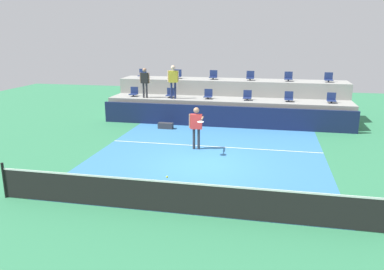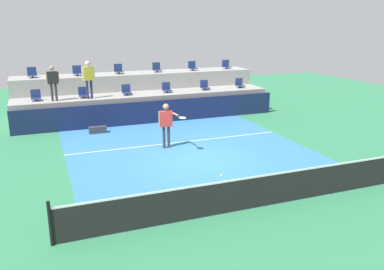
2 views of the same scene
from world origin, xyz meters
The scene contains 24 objects.
ground_plane centered at (0.00, 0.00, 0.00)m, with size 40.00×40.00×0.00m, color #2D754C.
court_inner_paint centered at (0.00, 1.00, 0.00)m, with size 9.00×10.00×0.01m, color teal.
court_service_line centered at (0.00, 2.40, 0.01)m, with size 9.00×0.06×0.00m, color white.
tennis_net centered at (0.00, -4.00, 0.50)m, with size 10.48×0.08×1.07m.
sponsor_backboard centered at (0.00, 6.00, 0.55)m, with size 13.00×0.16×1.10m, color #141E42.
seating_tier_lower centered at (0.00, 7.30, 0.62)m, with size 13.00×1.80×1.25m, color gray.
seating_tier_upper centered at (0.00, 9.10, 1.05)m, with size 13.00×1.80×2.10m, color gray.
stadium_chair_lower_far_left centered at (-5.30, 7.23, 1.46)m, with size 0.44×0.40×0.52m.
stadium_chair_lower_left centered at (-3.15, 7.23, 1.46)m, with size 0.44×0.40×0.52m.
stadium_chair_lower_mid_left centered at (-1.04, 7.23, 1.46)m, with size 0.44×0.40×0.52m.
stadium_chair_lower_mid_right centered at (1.07, 7.23, 1.46)m, with size 0.44×0.40×0.52m.
stadium_chair_lower_right centered at (3.22, 7.23, 1.46)m, with size 0.44×0.40×0.52m.
stadium_chair_lower_far_right centered at (5.33, 7.23, 1.46)m, with size 0.44×0.40×0.52m.
stadium_chair_upper_far_left centered at (-5.38, 9.03, 2.31)m, with size 0.44×0.40×0.52m.
stadium_chair_upper_left centered at (-3.19, 9.03, 2.31)m, with size 0.44×0.40×0.52m.
stadium_chair_upper_mid_left centered at (-1.05, 9.03, 2.31)m, with size 0.44×0.40×0.52m.
stadium_chair_upper_mid_right centered at (1.09, 9.03, 2.31)m, with size 0.44×0.40×0.52m.
stadium_chair_upper_right centered at (3.21, 9.03, 2.31)m, with size 0.44×0.40×0.52m.
stadium_chair_upper_far_right centered at (5.36, 9.03, 2.31)m, with size 0.44×0.40×0.52m.
tennis_player centered at (-0.64, 1.89, 1.09)m, with size 0.80×1.20×1.77m.
spectator_leaning_on_rail centered at (-4.50, 6.85, 2.22)m, with size 0.58×0.24×1.63m.
spectator_in_grey centered at (-2.89, 6.85, 2.35)m, with size 0.62×0.29×1.80m.
tennis_ball centered at (-0.56, -2.95, 0.61)m, with size 0.07×0.07×0.07m.
equipment_bag centered at (-2.86, 5.09, 0.15)m, with size 0.76×0.28×0.30m, color #333338.
Camera 2 is at (-5.15, -12.48, 4.81)m, focal length 37.39 mm.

